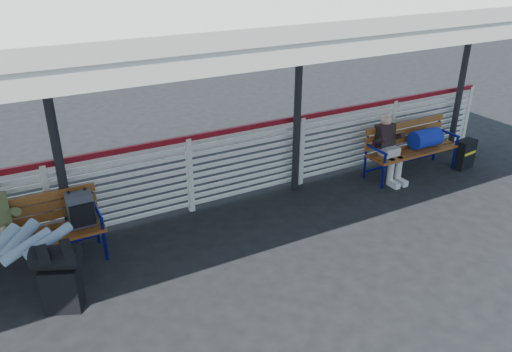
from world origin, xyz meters
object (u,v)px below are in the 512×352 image
bench_right (417,141)px  luggage_stack (59,276)px  suitcase_side (464,154)px  traveler_man (15,235)px  companion_person (389,148)px  bench_left (44,223)px

bench_right → luggage_stack: bearing=-171.9°
bench_right → suitcase_side: (0.93, -0.31, -0.32)m
traveler_man → suitcase_side: size_ratio=3.03×
bench_right → suitcase_side: size_ratio=3.34×
luggage_stack → bench_right: bench_right is taller
luggage_stack → traveler_man: traveler_man is taller
bench_right → companion_person: bearing=-179.2°
luggage_stack → bench_right: 6.29m
bench_left → bench_right: size_ratio=1.00×
bench_right → suitcase_side: bearing=-18.3°
luggage_stack → suitcase_side: size_ratio=1.55×
bench_left → companion_person: size_ratio=1.57×
luggage_stack → suitcase_side: luggage_stack is taller
traveler_man → companion_person: bearing=1.9°
luggage_stack → bench_left: size_ratio=0.46×
bench_left → suitcase_side: (7.16, -0.45, -0.32)m
bench_left → suitcase_side: size_ratio=3.34×
bench_right → traveler_man: bearing=-178.2°
bench_left → traveler_man: 0.50m
luggage_stack → bench_right: (6.23, 0.89, 0.14)m
bench_left → companion_person: companion_person is taller
bench_left → suitcase_side: 7.18m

